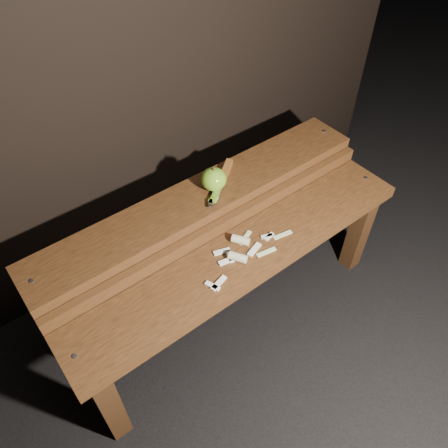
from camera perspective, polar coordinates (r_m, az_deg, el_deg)
ground at (r=1.70m, az=1.27°, el=-11.70°), size 60.00×60.00×0.00m
bench_front_tier at (r=1.38m, az=3.10°, el=-5.64°), size 1.20×0.20×0.42m
bench_rear_tier at (r=1.45m, az=-2.56°, el=1.40°), size 1.20×0.21×0.50m
apple at (r=1.39m, az=-1.37°, el=5.88°), size 0.08×0.08×0.09m
knife at (r=1.45m, az=-0.02°, el=6.38°), size 0.20×0.15×0.02m
apple_scraps at (r=1.32m, az=2.17°, el=-3.52°), size 0.34×0.13×0.03m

